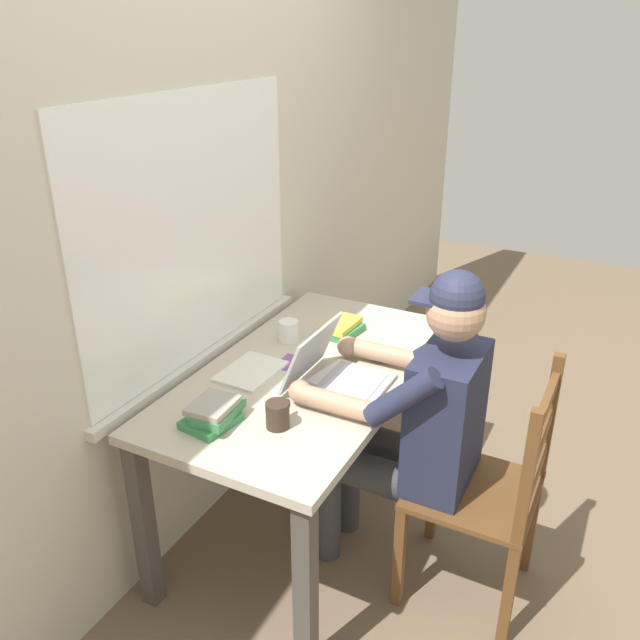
{
  "coord_description": "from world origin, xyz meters",
  "views": [
    {
      "loc": [
        -1.92,
        -1.03,
        1.94
      ],
      "look_at": [
        -0.01,
        -0.05,
        0.95
      ],
      "focal_mm": 36.93,
      "sensor_mm": 36.0,
      "label": 1
    }
  ],
  "objects_px": {
    "computer_mouse": "(383,354)",
    "book_stack_main": "(214,414)",
    "laptop": "(335,374)",
    "coffee_mug_white": "(289,331)",
    "desk": "(310,392)",
    "book_stack_side": "(341,328)",
    "seated_person": "(416,416)",
    "landscape_photo_print": "(290,363)",
    "coffee_mug_dark": "(278,414)",
    "wooden_chair": "(490,492)"
  },
  "relations": [
    {
      "from": "desk",
      "to": "coffee_mug_white",
      "type": "height_order",
      "value": "coffee_mug_white"
    },
    {
      "from": "wooden_chair",
      "to": "coffee_mug_dark",
      "type": "xyz_separation_m",
      "value": [
        -0.34,
        0.63,
        0.32
      ]
    },
    {
      "from": "wooden_chair",
      "to": "desk",
      "type": "bearing_deg",
      "value": 86.58
    },
    {
      "from": "coffee_mug_white",
      "to": "book_stack_main",
      "type": "distance_m",
      "value": 0.65
    },
    {
      "from": "wooden_chair",
      "to": "book_stack_main",
      "type": "distance_m",
      "value": 0.98
    },
    {
      "from": "computer_mouse",
      "to": "book_stack_main",
      "type": "distance_m",
      "value": 0.74
    },
    {
      "from": "seated_person",
      "to": "landscape_photo_print",
      "type": "bearing_deg",
      "value": 84.4
    },
    {
      "from": "wooden_chair",
      "to": "coffee_mug_white",
      "type": "distance_m",
      "value": 0.99
    },
    {
      "from": "desk",
      "to": "seated_person",
      "type": "distance_m",
      "value": 0.45
    },
    {
      "from": "wooden_chair",
      "to": "laptop",
      "type": "distance_m",
      "value": 0.67
    },
    {
      "from": "desk",
      "to": "laptop",
      "type": "xyz_separation_m",
      "value": [
        -0.08,
        -0.14,
        0.15
      ]
    },
    {
      "from": "desk",
      "to": "book_stack_main",
      "type": "xyz_separation_m",
      "value": [
        -0.47,
        0.1,
        0.14
      ]
    },
    {
      "from": "laptop",
      "to": "book_stack_side",
      "type": "relative_size",
      "value": 1.72
    },
    {
      "from": "computer_mouse",
      "to": "coffee_mug_dark",
      "type": "height_order",
      "value": "coffee_mug_dark"
    },
    {
      "from": "laptop",
      "to": "coffee_mug_dark",
      "type": "xyz_separation_m",
      "value": [
        -0.31,
        0.05,
        -0.01
      ]
    },
    {
      "from": "book_stack_side",
      "to": "landscape_photo_print",
      "type": "distance_m",
      "value": 0.33
    },
    {
      "from": "computer_mouse",
      "to": "landscape_photo_print",
      "type": "xyz_separation_m",
      "value": [
        -0.2,
        0.3,
        -0.02
      ]
    },
    {
      "from": "wooden_chair",
      "to": "book_stack_main",
      "type": "height_order",
      "value": "wooden_chair"
    },
    {
      "from": "seated_person",
      "to": "book_stack_side",
      "type": "height_order",
      "value": "seated_person"
    },
    {
      "from": "computer_mouse",
      "to": "landscape_photo_print",
      "type": "distance_m",
      "value": 0.36
    },
    {
      "from": "laptop",
      "to": "book_stack_main",
      "type": "height_order",
      "value": "laptop"
    },
    {
      "from": "laptop",
      "to": "book_stack_main",
      "type": "distance_m",
      "value": 0.46
    },
    {
      "from": "coffee_mug_dark",
      "to": "landscape_photo_print",
      "type": "distance_m",
      "value": 0.43
    },
    {
      "from": "wooden_chair",
      "to": "landscape_photo_print",
      "type": "height_order",
      "value": "wooden_chair"
    },
    {
      "from": "computer_mouse",
      "to": "coffee_mug_dark",
      "type": "xyz_separation_m",
      "value": [
        -0.59,
        0.12,
        0.03
      ]
    },
    {
      "from": "laptop",
      "to": "coffee_mug_dark",
      "type": "distance_m",
      "value": 0.31
    },
    {
      "from": "laptop",
      "to": "book_stack_side",
      "type": "xyz_separation_m",
      "value": [
        0.41,
        0.17,
        -0.03
      ]
    },
    {
      "from": "computer_mouse",
      "to": "book_stack_main",
      "type": "bearing_deg",
      "value": 154.95
    },
    {
      "from": "wooden_chair",
      "to": "book_stack_side",
      "type": "distance_m",
      "value": 0.89
    },
    {
      "from": "wooden_chair",
      "to": "computer_mouse",
      "type": "xyz_separation_m",
      "value": [
        0.25,
        0.51,
        0.29
      ]
    },
    {
      "from": "landscape_photo_print",
      "to": "coffee_mug_dark",
      "type": "bearing_deg",
      "value": -158.33
    },
    {
      "from": "seated_person",
      "to": "coffee_mug_dark",
      "type": "distance_m",
      "value": 0.5
    },
    {
      "from": "coffee_mug_white",
      "to": "book_stack_side",
      "type": "distance_m",
      "value": 0.22
    },
    {
      "from": "book_stack_side",
      "to": "coffee_mug_white",
      "type": "bearing_deg",
      "value": 132.71
    },
    {
      "from": "wooden_chair",
      "to": "coffee_mug_white",
      "type": "bearing_deg",
      "value": 76.32
    },
    {
      "from": "coffee_mug_dark",
      "to": "book_stack_main",
      "type": "distance_m",
      "value": 0.21
    },
    {
      "from": "coffee_mug_white",
      "to": "book_stack_side",
      "type": "relative_size",
      "value": 0.62
    },
    {
      "from": "wooden_chair",
      "to": "book_stack_main",
      "type": "xyz_separation_m",
      "value": [
        -0.42,
        0.83,
        0.31
      ]
    },
    {
      "from": "laptop",
      "to": "book_stack_main",
      "type": "xyz_separation_m",
      "value": [
        -0.39,
        0.25,
        -0.01
      ]
    },
    {
      "from": "coffee_mug_dark",
      "to": "seated_person",
      "type": "bearing_deg",
      "value": -46.07
    },
    {
      "from": "computer_mouse",
      "to": "coffee_mug_white",
      "type": "distance_m",
      "value": 0.4
    },
    {
      "from": "coffee_mug_white",
      "to": "landscape_photo_print",
      "type": "height_order",
      "value": "coffee_mug_white"
    },
    {
      "from": "seated_person",
      "to": "laptop",
      "type": "bearing_deg",
      "value": 96.33
    },
    {
      "from": "coffee_mug_dark",
      "to": "book_stack_main",
      "type": "xyz_separation_m",
      "value": [
        -0.08,
        0.19,
        -0.01
      ]
    },
    {
      "from": "book_stack_side",
      "to": "landscape_photo_print",
      "type": "bearing_deg",
      "value": 168.93
    },
    {
      "from": "seated_person",
      "to": "book_stack_side",
      "type": "distance_m",
      "value": 0.61
    },
    {
      "from": "computer_mouse",
      "to": "book_stack_side",
      "type": "xyz_separation_m",
      "value": [
        0.12,
        0.24,
        0.01
      ]
    },
    {
      "from": "desk",
      "to": "laptop",
      "type": "bearing_deg",
      "value": -118.41
    },
    {
      "from": "computer_mouse",
      "to": "book_stack_main",
      "type": "xyz_separation_m",
      "value": [
        -0.67,
        0.31,
        0.02
      ]
    },
    {
      "from": "wooden_chair",
      "to": "book_stack_main",
      "type": "relative_size",
      "value": 4.49
    }
  ]
}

